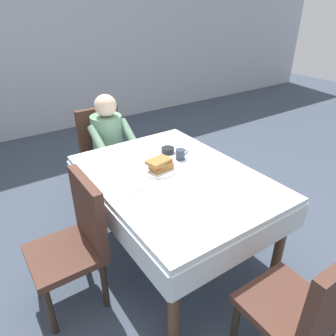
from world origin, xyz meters
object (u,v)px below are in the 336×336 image
object	(u,v)px
knife_right_of_plate	(180,164)
spoon_near_edge	(186,185)
dining_table_main	(174,185)
bowl_butter	(168,150)
cup_coffee	(180,154)
chair_diner	(104,148)
breakfast_stack	(160,164)
plate_breakfast	(159,169)
chair_left_side	(77,236)
chair_near_camera	(308,307)
fork_left_of_plate	(138,178)
diner_person	(109,140)

from	to	relation	value
knife_right_of_plate	spoon_near_edge	distance (m)	0.31
knife_right_of_plate	spoon_near_edge	world-z (taller)	same
dining_table_main	bowl_butter	distance (m)	0.40
cup_coffee	bowl_butter	bearing A→B (deg)	96.44
dining_table_main	knife_right_of_plate	distance (m)	0.20
dining_table_main	chair_diner	xyz separation A→B (m)	(-0.05, 1.17, -0.12)
dining_table_main	breakfast_stack	xyz separation A→B (m)	(-0.05, 0.11, 0.15)
plate_breakfast	cup_coffee	bearing A→B (deg)	13.67
cup_coffee	knife_right_of_plate	bearing A→B (deg)	-126.20
chair_left_side	breakfast_stack	bearing A→B (deg)	-80.98
chair_near_camera	knife_right_of_plate	bearing A→B (deg)	83.80
fork_left_of_plate	knife_right_of_plate	xyz separation A→B (m)	(0.38, 0.00, 0.00)
chair_left_side	plate_breakfast	world-z (taller)	chair_left_side
bowl_butter	spoon_near_edge	size ratio (longest dim) A/B	0.73
chair_left_side	cup_coffee	distance (m)	1.02
diner_person	plate_breakfast	size ratio (longest dim) A/B	4.00
dining_table_main	chair_diner	distance (m)	1.18
dining_table_main	chair_near_camera	xyz separation A→B (m)	(0.00, -1.17, -0.12)
dining_table_main	diner_person	size ratio (longest dim) A/B	1.36
diner_person	chair_left_side	xyz separation A→B (m)	(-0.72, -1.01, -0.14)
chair_diner	spoon_near_edge	xyz separation A→B (m)	(0.04, -1.34, 0.21)
diner_person	spoon_near_edge	size ratio (longest dim) A/B	7.47
plate_breakfast	spoon_near_edge	distance (m)	0.29
chair_left_side	diner_person	bearing A→B (deg)	-35.24
chair_diner	fork_left_of_plate	world-z (taller)	chair_diner
fork_left_of_plate	spoon_near_edge	size ratio (longest dim) A/B	1.20
breakfast_stack	spoon_near_edge	size ratio (longest dim) A/B	1.35
cup_coffee	dining_table_main	bearing A→B (deg)	-136.72
chair_diner	knife_right_of_plate	world-z (taller)	chair_diner
chair_near_camera	fork_left_of_plate	size ratio (longest dim) A/B	5.17
dining_table_main	chair_left_side	bearing A→B (deg)	180.00
plate_breakfast	knife_right_of_plate	size ratio (longest dim) A/B	1.40
plate_breakfast	spoon_near_edge	world-z (taller)	plate_breakfast
knife_right_of_plate	cup_coffee	bearing A→B (deg)	-39.70
chair_diner	chair_left_side	world-z (taller)	same
fork_left_of_plate	diner_person	bearing A→B (deg)	-11.70
plate_breakfast	cup_coffee	xyz separation A→B (m)	(0.25, 0.06, 0.03)
chair_diner	spoon_near_edge	world-z (taller)	chair_diner
knife_right_of_plate	spoon_near_edge	xyz separation A→B (m)	(-0.15, -0.27, 0.00)
fork_left_of_plate	knife_right_of_plate	distance (m)	0.38
cup_coffee	spoon_near_edge	xyz separation A→B (m)	(-0.21, -0.35, -0.04)
dining_table_main	cup_coffee	xyz separation A→B (m)	(0.20, 0.19, 0.13)
chair_diner	chair_near_camera	size ratio (longest dim) A/B	1.00
dining_table_main	bowl_butter	bearing A→B (deg)	62.24
dining_table_main	cup_coffee	size ratio (longest dim) A/B	13.49
chair_near_camera	spoon_near_edge	size ratio (longest dim) A/B	6.20
chair_diner	knife_right_of_plate	distance (m)	1.10
chair_diner	diner_person	world-z (taller)	diner_person
bowl_butter	knife_right_of_plate	xyz separation A→B (m)	(-0.04, -0.24, -0.02)
chair_diner	chair_left_side	bearing A→B (deg)	58.52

